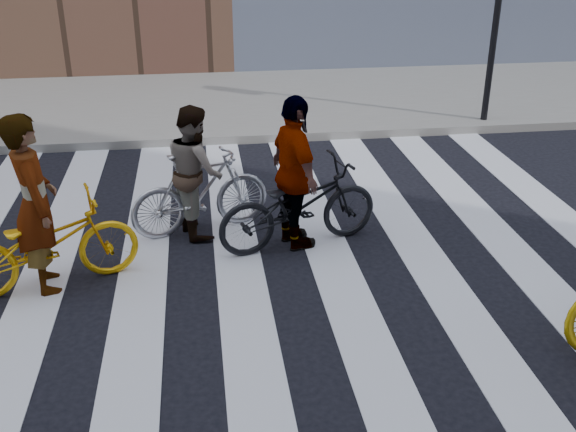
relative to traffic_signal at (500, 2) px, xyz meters
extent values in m
plane|color=black|center=(-4.40, -5.32, -2.28)|extent=(100.00, 100.00, 0.00)
cube|color=gray|center=(-4.40, 2.18, -2.20)|extent=(100.00, 5.00, 0.15)
cube|color=silver|center=(-7.15, -5.32, -2.27)|extent=(0.55, 10.00, 0.01)
cube|color=silver|center=(-6.05, -5.32, -2.27)|extent=(0.55, 10.00, 0.01)
cube|color=silver|center=(-4.95, -5.32, -2.27)|extent=(0.55, 10.00, 0.01)
cube|color=silver|center=(-3.85, -5.32, -2.27)|extent=(0.55, 10.00, 0.01)
cube|color=silver|center=(-2.75, -5.32, -2.27)|extent=(0.55, 10.00, 0.01)
cube|color=silver|center=(-1.65, -5.32, -2.27)|extent=(0.55, 10.00, 0.01)
cylinder|color=black|center=(0.00, 0.08, -0.68)|extent=(0.12, 0.12, 3.20)
imported|color=#FFB80E|center=(-7.02, -4.85, -1.77)|extent=(2.06, 1.23, 1.02)
imported|color=#B5B7BF|center=(-5.35, -3.69, -1.74)|extent=(1.87, 1.01, 1.08)
imported|color=black|center=(-4.18, -4.25, -1.74)|extent=(2.15, 1.22, 1.07)
imported|color=slate|center=(-7.07, -4.85, -1.30)|extent=(0.67, 0.83, 1.97)
imported|color=slate|center=(-5.40, -3.69, -1.45)|extent=(0.84, 0.95, 1.66)
imported|color=slate|center=(-4.23, -4.25, -1.34)|extent=(0.73, 1.18, 1.88)
camera|label=1|loc=(-5.32, -11.57, 1.55)|focal=42.00mm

